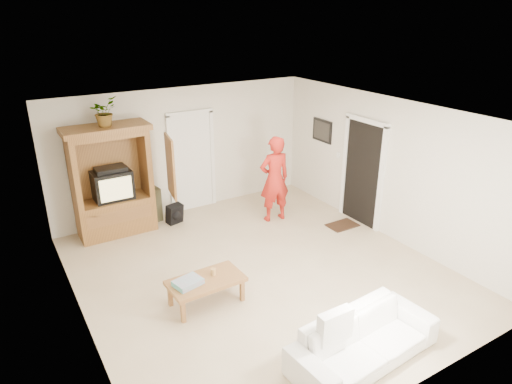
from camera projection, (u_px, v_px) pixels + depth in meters
floor at (260, 271)px, 7.52m from camera, size 6.00×6.00×0.00m
ceiling at (261, 116)px, 6.54m from camera, size 6.00×6.00×0.00m
wall_back at (184, 151)px, 9.40m from camera, size 5.50×0.00×5.50m
wall_front at (416, 297)px, 4.65m from camera, size 5.50×0.00×5.50m
wall_left at (74, 243)px, 5.70m from camera, size 0.00×6.00×6.00m
wall_right at (388, 169)px, 8.35m from camera, size 0.00×6.00×6.00m
armoire at (114, 188)px, 8.52m from camera, size 1.82×1.14×2.10m
door_back at (192, 163)px, 9.56m from camera, size 0.85×0.05×2.04m
doorway_right at (363, 174)px, 8.92m from camera, size 0.05×0.90×2.04m
framed_picture at (322, 131)px, 9.73m from camera, size 0.03×0.60×0.48m
doormat at (342, 225)px, 9.10m from camera, size 0.60×0.40×0.02m
plant at (104, 112)px, 7.94m from camera, size 0.61×0.61×0.51m
man at (275, 179)px, 9.06m from camera, size 0.68×0.48×1.75m
sofa at (364, 340)px, 5.54m from camera, size 2.01×0.91×0.57m
coffee_table at (206, 282)px, 6.59m from camera, size 1.10×0.62×0.40m
towel at (188, 282)px, 6.42m from camera, size 0.43×0.36×0.08m
candle at (213, 272)px, 6.66m from camera, size 0.08×0.08×0.10m
backpack_black at (175, 214)px, 9.14m from camera, size 0.35×0.26×0.39m
backpack_olive at (151, 205)px, 9.18m from camera, size 0.40×0.32×0.70m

